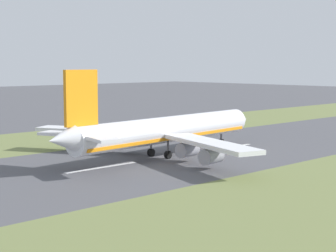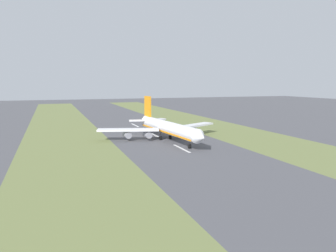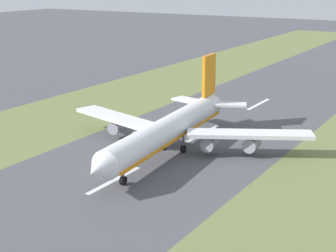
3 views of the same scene
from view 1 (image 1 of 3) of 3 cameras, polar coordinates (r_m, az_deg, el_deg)
The scene contains 5 objects.
ground_plane at distance 128.21m, azimuth -0.49°, elevation -3.24°, with size 800.00×800.00×0.00m, color #4C4C51.
grass_median_west at distance 163.50m, azimuth -11.39°, elevation -1.29°, with size 40.00×600.00×0.01m, color olive.
centreline_dash_mid at distance 117.13m, azimuth -6.70°, elevation -4.19°, with size 1.20×18.00×0.01m, color silver.
centreline_dash_far at distance 144.47m, azimuth 6.04°, elevation -2.19°, with size 1.20×18.00×0.01m, color silver.
airplane_main_jet at distance 128.52m, azimuth -0.55°, elevation -0.50°, with size 63.86×67.22×20.20m.
Camera 1 is at (91.90, -86.83, 21.28)m, focal length 60.00 mm.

